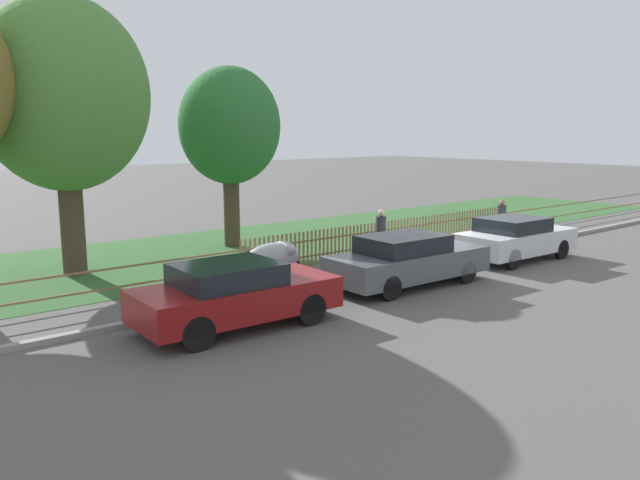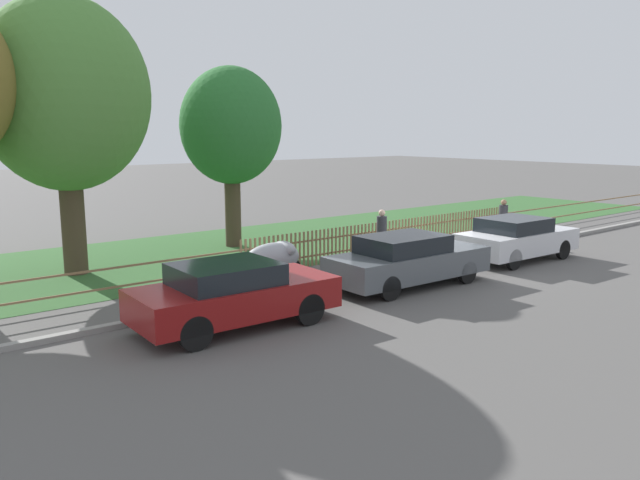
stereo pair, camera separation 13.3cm
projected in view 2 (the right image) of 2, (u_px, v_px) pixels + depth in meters
The scene contains 12 objects.
ground_plane at pixel (451, 262), 19.42m from camera, with size 120.00×120.00×0.00m, color #565451.
kerb_stone at pixel (449, 260), 19.48m from camera, with size 38.73×0.20×0.12m, color gray.
grass_strip at pixel (323, 236), 24.23m from camera, with size 38.73×7.94×0.01m, color #33602D.
park_fence at pixel (397, 235), 21.11m from camera, with size 38.73×0.05×1.08m.
parked_car_silver_hatchback at pixel (233, 293), 12.87m from camera, with size 4.29×1.97×1.38m.
parked_car_black_saloon at pixel (408, 260), 16.32m from camera, with size 4.63×1.85×1.37m.
parked_car_navy_estate at pixel (516, 238), 19.61m from camera, with size 4.19×1.92×1.36m.
covered_motorcycle at pixel (273, 258), 16.74m from camera, with size 1.90×0.90×1.09m.
tree_behind_motorcycle at pixel (64, 96), 17.01m from camera, with size 4.60×4.60×7.67m.
tree_mid_park at pixel (231, 127), 21.42m from camera, with size 3.49×3.49×6.22m.
pedestrian_near_fence at pixel (382, 231), 19.68m from camera, with size 0.38×0.38×1.60m.
pedestrian_by_lamp at pixel (503, 218), 22.77m from camera, with size 0.42×0.42×1.58m.
Camera 2 is at (-15.15, -12.18, 4.03)m, focal length 35.00 mm.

